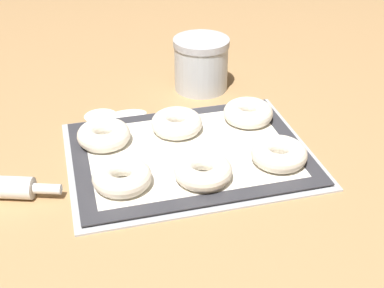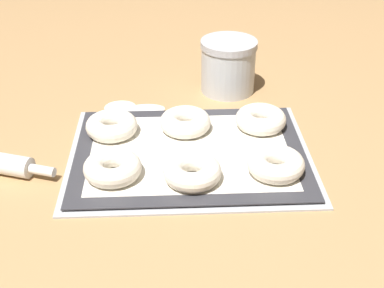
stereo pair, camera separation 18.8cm
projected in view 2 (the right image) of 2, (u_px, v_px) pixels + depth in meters
name	position (u px, v px, depth m)	size (l,w,h in m)	color
ground_plane	(190.00, 156.00, 1.07)	(2.80, 2.80, 0.00)	#A87F51
baking_tray	(192.00, 155.00, 1.06)	(0.48, 0.37, 0.01)	#B2B5BA
baking_mat	(192.00, 153.00, 1.06)	(0.46, 0.35, 0.00)	#333338
bagel_front_left	(113.00, 168.00, 0.98)	(0.11, 0.11, 0.04)	silver
bagel_front_center	(193.00, 171.00, 0.97)	(0.11, 0.11, 0.04)	silver
bagel_front_right	(276.00, 164.00, 0.99)	(0.11, 0.11, 0.04)	silver
bagel_back_left	(112.00, 126.00, 1.11)	(0.11, 0.11, 0.04)	silver
bagel_back_center	(185.00, 122.00, 1.12)	(0.11, 0.11, 0.04)	silver
bagel_back_right	(261.00, 119.00, 1.13)	(0.11, 0.11, 0.04)	silver
flour_canister	(228.00, 66.00, 1.28)	(0.13, 0.13, 0.13)	silver
flour_patch_near	(146.00, 108.00, 1.23)	(0.09, 0.05, 0.00)	white
flour_patch_far	(120.00, 107.00, 1.24)	(0.07, 0.07, 0.00)	white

